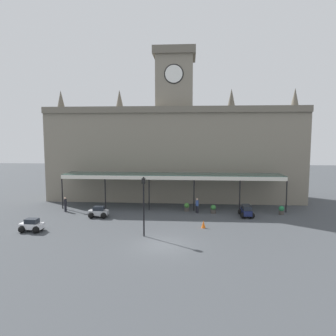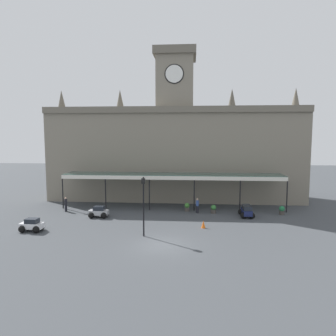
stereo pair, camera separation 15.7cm
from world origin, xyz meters
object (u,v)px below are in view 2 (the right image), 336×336
at_px(pedestrian_near_entrance, 197,205).
at_px(planter_near_kerb, 213,209).
at_px(car_navy_estate, 246,212).
at_px(traffic_cone, 203,224).
at_px(victorian_lamppost, 143,200).
at_px(car_silver_sedan, 99,213).
at_px(car_white_sedan, 32,226).
at_px(planter_forecourt_centre, 282,210).
at_px(planter_by_canopy, 187,207).
at_px(pedestrian_beside_cars, 66,204).

height_order(pedestrian_near_entrance, planter_near_kerb, pedestrian_near_entrance).
xyz_separation_m(car_navy_estate, traffic_cone, (-4.77, -4.43, -0.21)).
bearing_deg(victorian_lamppost, planter_near_kerb, 52.00).
relative_size(car_silver_sedan, planter_near_kerb, 2.15).
bearing_deg(traffic_cone, planter_near_kerb, 76.60).
height_order(car_white_sedan, planter_forecourt_centre, car_white_sedan).
relative_size(car_white_sedan, victorian_lamppost, 0.40).
bearing_deg(planter_forecourt_centre, car_silver_sedan, -172.42).
bearing_deg(pedestrian_near_entrance, traffic_cone, -85.22).
xyz_separation_m(pedestrian_near_entrance, traffic_cone, (0.47, -5.64, -0.56)).
height_order(planter_forecourt_centre, planter_near_kerb, same).
distance_m(traffic_cone, planter_near_kerb, 5.77).
bearing_deg(car_white_sedan, planter_forecourt_centre, 17.81).
bearing_deg(planter_forecourt_centre, victorian_lamppost, -149.03).
bearing_deg(car_navy_estate, planter_near_kerb, 161.05).
bearing_deg(planter_near_kerb, planter_forecourt_centre, 0.20).
bearing_deg(pedestrian_near_entrance, planter_forecourt_centre, 0.02).
bearing_deg(planter_by_canopy, traffic_cone, -75.65).
relative_size(pedestrian_beside_cars, planter_forecourt_centre, 1.74).
height_order(car_navy_estate, victorian_lamppost, victorian_lamppost).
distance_m(planter_forecourt_centre, planter_by_canopy, 10.48).
distance_m(car_white_sedan, traffic_cone, 15.76).
distance_m(pedestrian_near_entrance, planter_forecourt_centre, 9.30).
relative_size(traffic_cone, planter_by_canopy, 0.74).
bearing_deg(planter_near_kerb, car_silver_sedan, -168.04).
xyz_separation_m(car_white_sedan, car_navy_estate, (20.37, 6.64, 0.06)).
xyz_separation_m(traffic_cone, planter_by_canopy, (-1.64, 6.41, 0.14)).
distance_m(car_silver_sedan, planter_by_canopy, 9.96).
height_order(car_silver_sedan, car_white_sedan, same).
relative_size(car_white_sedan, pedestrian_beside_cars, 1.24).
height_order(pedestrian_near_entrance, planter_by_canopy, pedestrian_near_entrance).
bearing_deg(planter_near_kerb, planter_by_canopy, 165.03).
distance_m(car_silver_sedan, car_navy_estate, 15.83).
distance_m(victorian_lamppost, traffic_cone, 6.58).
bearing_deg(car_navy_estate, victorian_lamppost, -144.14).
bearing_deg(pedestrian_beside_cars, traffic_cone, -18.43).
bearing_deg(victorian_lamppost, car_navy_estate, 35.86).
height_order(car_silver_sedan, traffic_cone, car_silver_sedan).
bearing_deg(car_white_sedan, planter_near_kerb, 24.77).
height_order(car_white_sedan, pedestrian_near_entrance, pedestrian_near_entrance).
relative_size(traffic_cone, planter_forecourt_centre, 0.74).
distance_m(planter_forecourt_centre, planter_near_kerb, 7.48).
relative_size(victorian_lamppost, planter_by_canopy, 5.41).
xyz_separation_m(pedestrian_beside_cars, planter_forecourt_centre, (24.33, 0.47, -0.42)).
height_order(victorian_lamppost, traffic_cone, victorian_lamppost).
distance_m(car_navy_estate, victorian_lamppost, 12.62).
xyz_separation_m(planter_forecourt_centre, planter_by_canopy, (-10.46, 0.77, 0.00)).
bearing_deg(planter_by_canopy, pedestrian_beside_cars, -174.88).
relative_size(victorian_lamppost, planter_near_kerb, 5.41).
xyz_separation_m(planter_near_kerb, planter_by_canopy, (-2.98, 0.80, 0.00)).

